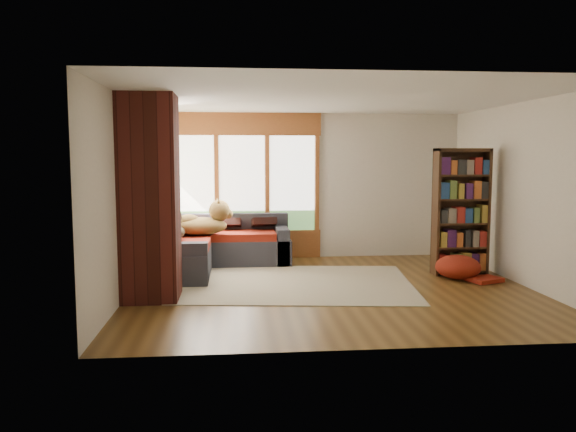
{
  "coord_description": "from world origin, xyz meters",
  "views": [
    {
      "loc": [
        -1.32,
        -7.56,
        1.82
      ],
      "look_at": [
        -0.55,
        0.66,
        0.95
      ],
      "focal_mm": 35.0,
      "sensor_mm": 36.0,
      "label": 1
    }
  ],
  "objects_px": {
    "pouf": "(458,266)",
    "dog_brindle": "(169,228)",
    "sectional_sofa": "(198,249)",
    "dog_tan": "(205,221)",
    "area_rug": "(296,283)",
    "brick_chimney": "(150,198)",
    "bookshelf": "(461,212)"
  },
  "relations": [
    {
      "from": "dog_brindle",
      "to": "area_rug",
      "type": "bearing_deg",
      "value": -102.16
    },
    {
      "from": "bookshelf",
      "to": "pouf",
      "type": "xyz_separation_m",
      "value": [
        -0.15,
        -0.32,
        -0.79
      ]
    },
    {
      "from": "area_rug",
      "to": "dog_tan",
      "type": "height_order",
      "value": "dog_tan"
    },
    {
      "from": "area_rug",
      "to": "dog_tan",
      "type": "bearing_deg",
      "value": 138.4
    },
    {
      "from": "sectional_sofa",
      "to": "area_rug",
      "type": "distance_m",
      "value": 2.03
    },
    {
      "from": "brick_chimney",
      "to": "bookshelf",
      "type": "relative_size",
      "value": 1.33
    },
    {
      "from": "bookshelf",
      "to": "pouf",
      "type": "relative_size",
      "value": 2.93
    },
    {
      "from": "pouf",
      "to": "dog_brindle",
      "type": "distance_m",
      "value": 4.38
    },
    {
      "from": "sectional_sofa",
      "to": "area_rug",
      "type": "bearing_deg",
      "value": -37.17
    },
    {
      "from": "dog_tan",
      "to": "bookshelf",
      "type": "bearing_deg",
      "value": -20.04
    },
    {
      "from": "sectional_sofa",
      "to": "dog_tan",
      "type": "bearing_deg",
      "value": -38.72
    },
    {
      "from": "brick_chimney",
      "to": "bookshelf",
      "type": "height_order",
      "value": "brick_chimney"
    },
    {
      "from": "pouf",
      "to": "dog_tan",
      "type": "relative_size",
      "value": 0.69
    },
    {
      "from": "brick_chimney",
      "to": "pouf",
      "type": "xyz_separation_m",
      "value": [
        4.39,
        0.78,
        -1.11
      ]
    },
    {
      "from": "area_rug",
      "to": "pouf",
      "type": "bearing_deg",
      "value": 1.65
    },
    {
      "from": "sectional_sofa",
      "to": "bookshelf",
      "type": "xyz_separation_m",
      "value": [
        4.09,
        -0.95,
        0.67
      ]
    },
    {
      "from": "bookshelf",
      "to": "pouf",
      "type": "distance_m",
      "value": 0.86
    },
    {
      "from": "area_rug",
      "to": "dog_brindle",
      "type": "bearing_deg",
      "value": 161.73
    },
    {
      "from": "brick_chimney",
      "to": "sectional_sofa",
      "type": "relative_size",
      "value": 1.18
    },
    {
      "from": "bookshelf",
      "to": "dog_tan",
      "type": "relative_size",
      "value": 2.01
    },
    {
      "from": "brick_chimney",
      "to": "pouf",
      "type": "relative_size",
      "value": 3.9
    },
    {
      "from": "sectional_sofa",
      "to": "area_rug",
      "type": "height_order",
      "value": "sectional_sofa"
    },
    {
      "from": "dog_tan",
      "to": "area_rug",
      "type": "bearing_deg",
      "value": -49.91
    },
    {
      "from": "brick_chimney",
      "to": "dog_tan",
      "type": "distance_m",
      "value": 2.07
    },
    {
      "from": "dog_tan",
      "to": "brick_chimney",
      "type": "bearing_deg",
      "value": -115.2
    },
    {
      "from": "sectional_sofa",
      "to": "dog_brindle",
      "type": "height_order",
      "value": "dog_brindle"
    },
    {
      "from": "bookshelf",
      "to": "sectional_sofa",
      "type": "bearing_deg",
      "value": 166.93
    },
    {
      "from": "sectional_sofa",
      "to": "pouf",
      "type": "xyz_separation_m",
      "value": [
        3.94,
        -1.27,
        -0.11
      ]
    },
    {
      "from": "dog_brindle",
      "to": "dog_tan",
      "type": "bearing_deg",
      "value": -34.39
    },
    {
      "from": "pouf",
      "to": "dog_brindle",
      "type": "relative_size",
      "value": 0.8
    },
    {
      "from": "area_rug",
      "to": "pouf",
      "type": "relative_size",
      "value": 4.95
    },
    {
      "from": "area_rug",
      "to": "dog_tan",
      "type": "distance_m",
      "value": 1.98
    }
  ]
}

